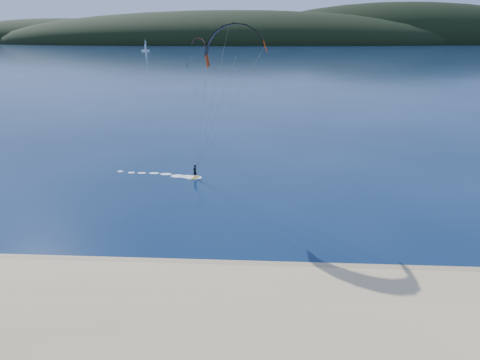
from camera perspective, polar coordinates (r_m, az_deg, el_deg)
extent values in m
plane|color=#071937|center=(26.55, -11.23, -17.68)|extent=(1800.00, 1800.00, 0.00)
cube|color=#937755|center=(30.09, -9.19, -12.40)|extent=(220.00, 2.50, 0.10)
ellipsoid|color=black|center=(742.51, -1.45, 18.94)|extent=(840.00, 280.00, 110.00)
ellipsoid|color=black|center=(820.69, 22.08, 17.68)|extent=(600.00, 240.00, 140.00)
ellipsoid|color=black|center=(888.59, -23.97, 17.52)|extent=(520.00, 220.00, 90.00)
cube|color=gold|center=(47.73, -6.46, 0.37)|extent=(0.98, 1.32, 0.07)
imported|color=black|center=(47.46, -6.50, 1.29)|extent=(0.61, 0.69, 1.58)
cylinder|color=gray|center=(43.46, -3.64, 8.89)|extent=(0.02, 0.02, 14.31)
cube|color=gold|center=(225.67, -7.60, 15.94)|extent=(1.15, 1.08, 0.07)
imported|color=black|center=(225.62, -7.61, 16.13)|extent=(0.91, 0.90, 1.48)
cylinder|color=gray|center=(221.44, -6.80, 17.45)|extent=(0.02, 0.02, 13.68)
cube|color=white|center=(434.34, -13.39, 17.61)|extent=(8.34, 4.35, 1.39)
cylinder|color=white|center=(434.18, -13.45, 18.33)|extent=(0.20, 0.20, 10.95)
cube|color=white|center=(435.50, -13.39, 18.34)|extent=(0.65, 2.53, 7.96)
cube|color=white|center=(432.68, -13.48, 18.06)|extent=(0.52, 1.95, 4.98)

